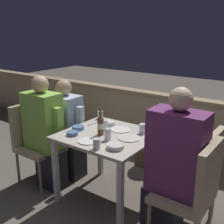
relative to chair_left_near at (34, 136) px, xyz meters
name	(u,v)px	position (x,y,z in m)	size (l,w,h in m)	color
ground_plane	(109,198)	(0.97, 0.17, -0.55)	(16.00, 16.00, 0.00)	#665B51
parapet_wall	(170,124)	(0.97, 1.67, -0.11)	(9.00, 0.18, 0.87)	tan
dining_table	(108,144)	(0.97, 0.17, 0.09)	(0.90, 0.84, 0.75)	#BCB2A3
planter_hedge	(169,145)	(1.19, 1.17, -0.22)	(0.79, 0.47, 0.60)	brown
chair_left_near	(34,136)	(0.00, 0.00, 0.00)	(0.46, 0.45, 0.94)	tan
person_green_blouse	(45,132)	(0.21, 0.00, 0.09)	(0.49, 0.26, 1.29)	#282833
chair_left_far	(56,129)	(0.04, 0.31, 0.00)	(0.46, 0.45, 0.94)	tan
person_blue_shirt	(68,129)	(0.25, 0.31, 0.06)	(0.47, 0.26, 1.21)	#282833
chair_right_near	(196,187)	(1.94, 0.04, 0.00)	(0.46, 0.45, 0.94)	tan
person_purple_stripe	(173,166)	(1.73, 0.04, 0.12)	(0.51, 0.26, 1.35)	#282833
chair_right_far	(200,172)	(1.88, 0.31, 0.00)	(0.46, 0.45, 0.94)	tan
beer_bottle	(101,125)	(0.91, 0.12, 0.30)	(0.06, 0.06, 0.28)	brown
plate_0	(120,130)	(1.00, 0.34, 0.20)	(0.21, 0.21, 0.01)	white
plate_1	(129,138)	(1.20, 0.20, 0.20)	(0.21, 0.21, 0.01)	silver
plate_2	(88,141)	(0.93, -0.09, 0.20)	(0.20, 0.20, 0.01)	white
bowl_0	(78,127)	(0.63, 0.10, 0.21)	(0.13, 0.13, 0.04)	#4C709E
bowl_1	(115,146)	(1.23, -0.07, 0.22)	(0.16, 0.16, 0.04)	beige
bowl_2	(109,123)	(0.81, 0.40, 0.22)	(0.13, 0.13, 0.04)	silver
bowl_3	(72,133)	(0.69, -0.06, 0.21)	(0.12, 0.12, 0.04)	#4C709E
glass_cup_0	(105,125)	(0.87, 0.25, 0.25)	(0.06, 0.06, 0.11)	silver
glass_cup_1	(108,134)	(1.05, 0.05, 0.25)	(0.06, 0.06, 0.12)	silver
glass_cup_2	(142,129)	(1.24, 0.39, 0.24)	(0.07, 0.07, 0.10)	silver
glass_cup_3	(100,115)	(0.59, 0.52, 0.24)	(0.06, 0.06, 0.09)	silver
glass_cup_4	(97,144)	(1.10, -0.18, 0.24)	(0.06, 0.06, 0.10)	silver
fork_0	(94,123)	(0.64, 0.34, 0.20)	(0.04, 0.17, 0.01)	silver
potted_plant	(69,120)	(-0.33, 0.92, -0.11)	(0.39, 0.39, 0.73)	brown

